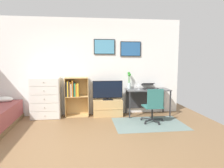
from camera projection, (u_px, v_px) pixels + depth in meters
The scene contains 13 objects.
ground_plane at pixel (67, 152), 3.44m from camera, with size 7.20×7.20×0.00m, color brown.
wall_back_with_posters at pixel (74, 67), 5.68m from camera, with size 6.12×0.09×2.70m.
area_rug at pixel (149, 124), 4.97m from camera, with size 1.70×1.20×0.01m, color slate.
dresser at pixel (46, 98), 5.41m from camera, with size 0.76×0.46×1.10m.
bookshelf at pixel (75, 94), 5.56m from camera, with size 0.63×0.30×1.08m.
tv_stand at pixel (108, 108), 5.67m from camera, with size 0.80×0.41×0.45m.
television at pixel (108, 90), 5.59m from camera, with size 0.82×0.16×0.53m.
desk at pixel (147, 94), 5.77m from camera, with size 1.19×0.56×0.74m.
office_chair at pixel (154, 105), 4.97m from camera, with size 0.56×0.58×0.86m.
laptop at pixel (148, 86), 5.80m from camera, with size 0.38×0.40×0.16m.
computer_mouse at pixel (158, 88), 5.70m from camera, with size 0.06×0.10×0.03m, color #262628.
bamboo_vase at pixel (129, 81), 5.78m from camera, with size 0.10×0.10×0.48m.
wine_glass at pixel (139, 85), 5.53m from camera, with size 0.07×0.07×0.18m.
Camera 1 is at (0.35, -3.36, 1.55)m, focal length 32.59 mm.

